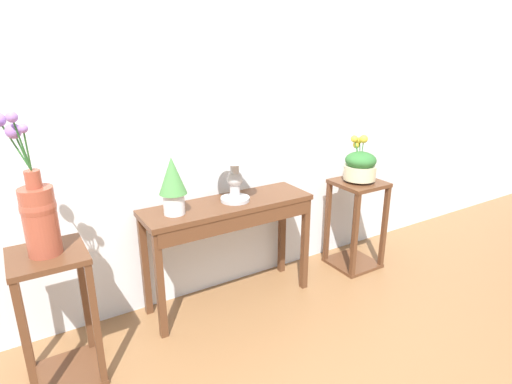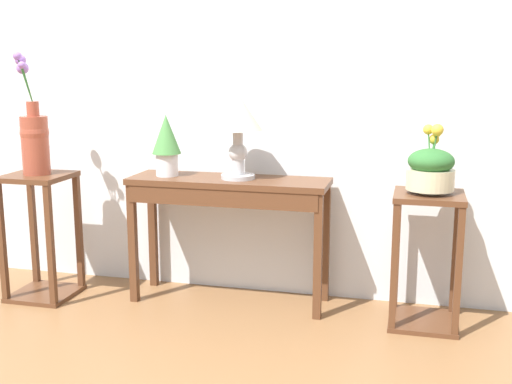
% 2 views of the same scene
% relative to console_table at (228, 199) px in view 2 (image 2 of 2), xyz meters
% --- Properties ---
extents(back_wall_with_art, '(9.00, 0.10, 2.80)m').
position_rel_console_table_xyz_m(back_wall_with_art, '(0.02, 0.29, 0.76)').
color(back_wall_with_art, silver).
rests_on(back_wall_with_art, ground).
extents(console_table, '(1.17, 0.36, 0.76)m').
position_rel_console_table_xyz_m(console_table, '(0.00, 0.00, 0.00)').
color(console_table, '#56331E').
rests_on(console_table, ground).
extents(table_lamp, '(0.28, 0.28, 0.50)m').
position_rel_console_table_xyz_m(table_lamp, '(0.06, 0.02, 0.46)').
color(table_lamp, '#B7B7BC').
rests_on(table_lamp, console_table).
extents(potted_plant_on_console, '(0.17, 0.17, 0.37)m').
position_rel_console_table_xyz_m(potted_plant_on_console, '(-0.38, 0.01, 0.32)').
color(potted_plant_on_console, silver).
rests_on(potted_plant_on_console, console_table).
extents(pedestal_stand_left, '(0.37, 0.37, 0.77)m').
position_rel_console_table_xyz_m(pedestal_stand_left, '(-1.13, -0.18, -0.25)').
color(pedestal_stand_left, '#56331E').
rests_on(pedestal_stand_left, ground).
extents(flower_vase_tall_left, '(0.21, 0.17, 0.71)m').
position_rel_console_table_xyz_m(flower_vase_tall_left, '(-1.14, -0.18, 0.36)').
color(flower_vase_tall_left, '#9E4733').
rests_on(flower_vase_tall_left, pedestal_stand_left).
extents(pedestal_stand_right, '(0.37, 0.37, 0.74)m').
position_rel_console_table_xyz_m(pedestal_stand_right, '(1.13, -0.05, -0.27)').
color(pedestal_stand_right, '#56331E').
rests_on(pedestal_stand_right, ground).
extents(planter_bowl_wide_right, '(0.25, 0.25, 0.37)m').
position_rel_console_table_xyz_m(planter_bowl_wide_right, '(1.13, -0.05, 0.23)').
color(planter_bowl_wide_right, beige).
rests_on(planter_bowl_wide_right, pedestal_stand_right).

